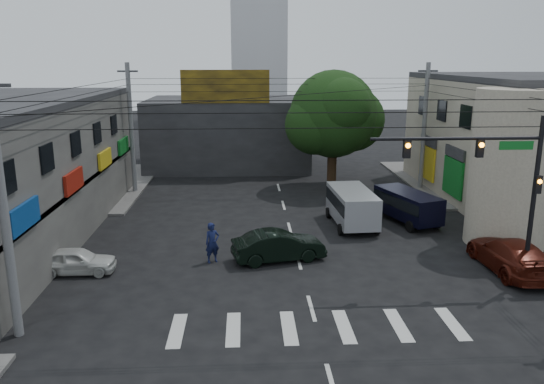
{
  "coord_description": "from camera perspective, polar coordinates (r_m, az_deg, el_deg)",
  "views": [
    {
      "loc": [
        -2.5,
        -21.75,
        9.39
      ],
      "look_at": [
        -1.17,
        4.0,
        2.92
      ],
      "focal_mm": 35.0,
      "sensor_mm": 36.0,
      "label": 1
    }
  ],
  "objects": [
    {
      "name": "utility_pole_far_right",
      "position": [
        40.21,
        16.05,
        6.69
      ],
      "size": [
        0.32,
        0.32,
        9.2
      ],
      "primitive_type": "cylinder",
      "color": "#59595B",
      "rests_on": "ground"
    },
    {
      "name": "utility_pole_near_left",
      "position": [
        19.61,
        -26.94,
        -1.62
      ],
      "size": [
        0.32,
        0.32,
        9.2
      ],
      "primitive_type": "cylinder",
      "color": "#59595B",
      "rests_on": "ground"
    },
    {
      "name": "ground",
      "position": [
        23.82,
        3.36,
        -9.16
      ],
      "size": [
        160.0,
        160.0,
        0.0
      ],
      "primitive_type": "plane",
      "color": "black",
      "rests_on": "ground"
    },
    {
      "name": "street_tree",
      "position": [
        39.48,
        6.61,
        8.29
      ],
      "size": [
        6.4,
        6.4,
        8.7
      ],
      "color": "black",
      "rests_on": "ground"
    },
    {
      "name": "navy_van",
      "position": [
        32.19,
        14.36,
        -1.61
      ],
      "size": [
        5.7,
        4.52,
        1.86
      ],
      "primitive_type": null,
      "rotation": [
        0.0,
        0.0,
        1.89
      ],
      "color": "black",
      "rests_on": "ground"
    },
    {
      "name": "sidewalk_far_right",
      "position": [
        45.68,
        23.79,
        1.1
      ],
      "size": [
        16.0,
        16.0,
        0.15
      ],
      "primitive_type": "cube",
      "color": "#514F4C",
      "rests_on": "ground"
    },
    {
      "name": "traffic_gantry",
      "position": [
        23.61,
        23.05,
        1.81
      ],
      "size": [
        7.1,
        0.35,
        7.2
      ],
      "color": "black",
      "rests_on": "ground"
    },
    {
      "name": "silver_minivan",
      "position": [
        30.94,
        8.6,
        -1.72
      ],
      "size": [
        5.08,
        2.52,
        2.1
      ],
      "primitive_type": null,
      "rotation": [
        0.0,
        0.0,
        1.62
      ],
      "color": "#A4A6AC",
      "rests_on": "ground"
    },
    {
      "name": "billboard",
      "position": [
        42.92,
        -5.05,
        11.23
      ],
      "size": [
        7.0,
        0.3,
        2.6
      ],
      "primitive_type": "cube",
      "color": "olive",
      "rests_on": "building_far"
    },
    {
      "name": "utility_pole_far_left",
      "position": [
        38.88,
        -14.9,
        6.53
      ],
      "size": [
        0.32,
        0.32,
        9.2
      ],
      "primitive_type": "cylinder",
      "color": "#59595B",
      "rests_on": "ground"
    },
    {
      "name": "dark_sedan",
      "position": [
        25.46,
        0.73,
        -5.81
      ],
      "size": [
        3.43,
        5.07,
        1.45
      ],
      "primitive_type": "imported",
      "rotation": [
        0.0,
        0.0,
        1.79
      ],
      "color": "black",
      "rests_on": "ground"
    },
    {
      "name": "sidewalk_far_left",
      "position": [
        43.67,
        -23.66,
        0.56
      ],
      "size": [
        16.0,
        16.0,
        0.15
      ],
      "primitive_type": "cube",
      "color": "#514F4C",
      "rests_on": "ground"
    },
    {
      "name": "traffic_officer",
      "position": [
        25.31,
        -6.44,
        -5.44
      ],
      "size": [
        1.06,
        1.01,
        1.94
      ],
      "primitive_type": "imported",
      "rotation": [
        0.0,
        0.0,
        0.44
      ],
      "color": "#11173D",
      "rests_on": "ground"
    },
    {
      "name": "white_compact",
      "position": [
        25.58,
        -20.32,
        -6.95
      ],
      "size": [
        1.48,
        3.52,
        1.19
      ],
      "primitive_type": "imported",
      "rotation": [
        0.0,
        0.0,
        1.58
      ],
      "color": "silver",
      "rests_on": "ground"
    },
    {
      "name": "corner_column",
      "position": [
        29.57,
        24.3,
        2.32
      ],
      "size": [
        4.0,
        4.0,
        8.0
      ],
      "primitive_type": "cylinder",
      "color": "gray",
      "rests_on": "ground"
    },
    {
      "name": "maroon_sedan",
      "position": [
        26.52,
        24.23,
        -6.18
      ],
      "size": [
        2.45,
        5.44,
        1.54
      ],
      "primitive_type": "imported",
      "rotation": [
        0.0,
        0.0,
        3.17
      ],
      "color": "#421109",
      "rests_on": "ground"
    },
    {
      "name": "building_far",
      "position": [
        48.2,
        -4.74,
        6.41
      ],
      "size": [
        14.0,
        10.0,
        6.0
      ],
      "primitive_type": "cube",
      "color": "#232326",
      "rests_on": "ground"
    }
  ]
}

